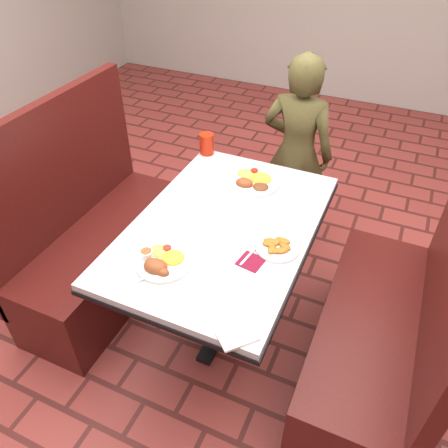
{
  "coord_description": "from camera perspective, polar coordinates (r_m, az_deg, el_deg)",
  "views": [
    {
      "loc": [
        0.65,
        -1.44,
        2.03
      ],
      "look_at": [
        0.0,
        0.0,
        0.75
      ],
      "focal_mm": 35.0,
      "sensor_mm": 36.0,
      "label": 1
    }
  ],
  "objects": [
    {
      "name": "near_dinner_plate",
      "position": [
        1.84,
        -8.1,
        -4.55
      ],
      "size": [
        0.24,
        0.24,
        0.07
      ],
      "rotation": [
        0.0,
        0.0,
        -0.33
      ],
      "color": "white",
      "rests_on": "dining_table"
    },
    {
      "name": "booth_bench_right",
      "position": [
        2.24,
        19.6,
        -13.77
      ],
      "size": [
        0.47,
        1.2,
        1.17
      ],
      "color": "#4A1411",
      "rests_on": "ground"
    },
    {
      "name": "paper_napkin",
      "position": [
        1.61,
        1.09,
        -13.22
      ],
      "size": [
        0.23,
        0.22,
        0.01
      ],
      "primitive_type": "cube",
      "rotation": [
        0.0,
        0.0,
        -0.74
      ],
      "color": "white",
      "rests_on": "dining_table"
    },
    {
      "name": "booth_bench_left",
      "position": [
        2.66,
        -15.93,
        -2.62
      ],
      "size": [
        0.47,
        1.2,
        1.17
      ],
      "color": "#4A1411",
      "rests_on": "ground"
    },
    {
      "name": "plantain_plate",
      "position": [
        1.91,
        7.0,
        -2.97
      ],
      "size": [
        0.19,
        0.19,
        0.03
      ],
      "rotation": [
        0.0,
        0.0,
        -0.39
      ],
      "color": "white",
      "rests_on": "dining_table"
    },
    {
      "name": "maroon_napkin",
      "position": [
        1.85,
        3.53,
        -4.92
      ],
      "size": [
        0.11,
        0.11,
        0.0
      ],
      "primitive_type": "cube",
      "rotation": [
        0.0,
        0.0,
        -0.16
      ],
      "color": "maroon",
      "rests_on": "dining_table"
    },
    {
      "name": "lettuce_shreds",
      "position": [
        2.06,
        1.69,
        0.69
      ],
      "size": [
        0.28,
        0.32,
        0.0
      ],
      "primitive_type": null,
      "color": "#9DD053",
      "rests_on": "dining_table"
    },
    {
      "name": "diner_person",
      "position": [
        2.85,
        9.44,
        9.07
      ],
      "size": [
        0.47,
        0.32,
        1.27
      ],
      "primitive_type": "imported",
      "rotation": [
        0.0,
        0.0,
        3.12
      ],
      "color": "brown",
      "rests_on": "ground"
    },
    {
      "name": "dining_table",
      "position": [
        2.1,
        0.0,
        -2.04
      ],
      "size": [
        0.81,
        1.21,
        0.75
      ],
      "color": "silver",
      "rests_on": "ground"
    },
    {
      "name": "red_tumbler",
      "position": [
        2.55,
        -2.28,
        10.43
      ],
      "size": [
        0.08,
        0.08,
        0.12
      ],
      "primitive_type": "cylinder",
      "color": "red",
      "rests_on": "dining_table"
    },
    {
      "name": "fork_utensil",
      "position": [
        1.8,
        -9.22,
        -6.48
      ],
      "size": [
        0.09,
        0.13,
        0.0
      ],
      "primitive_type": "cube",
      "rotation": [
        0.0,
        0.0,
        -0.57
      ],
      "color": "silver",
      "rests_on": "dining_table"
    },
    {
      "name": "far_dinner_plate",
      "position": [
        2.3,
        3.89,
        5.88
      ],
      "size": [
        0.28,
        0.28,
        0.07
      ],
      "rotation": [
        0.0,
        0.0,
        -0.29
      ],
      "color": "white",
      "rests_on": "dining_table"
    },
    {
      "name": "knife_utensil",
      "position": [
        1.84,
        -6.14,
        -4.92
      ],
      "size": [
        0.08,
        0.16,
        0.0
      ],
      "primitive_type": "cube",
      "rotation": [
        0.0,
        0.0,
        0.43
      ],
      "color": "#BBBBBF",
      "rests_on": "dining_table"
    },
    {
      "name": "spoon_utensil",
      "position": [
        1.86,
        3.14,
        -4.29
      ],
      "size": [
        0.03,
        0.12,
        0.0
      ],
      "primitive_type": "cube",
      "rotation": [
        0.0,
        0.0,
        -0.17
      ],
      "color": "silver",
      "rests_on": "dining_table"
    }
  ]
}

